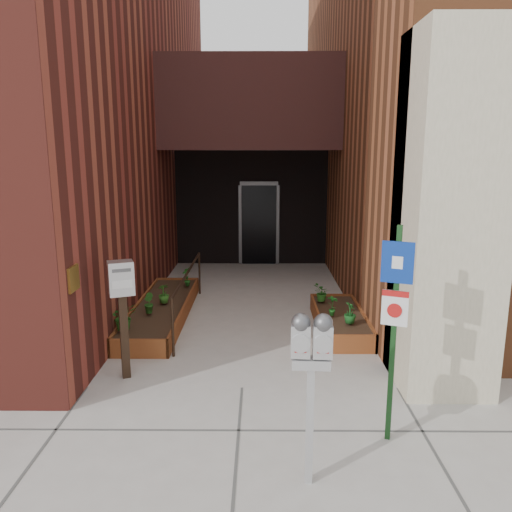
{
  "coord_description": "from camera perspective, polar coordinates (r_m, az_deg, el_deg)",
  "views": [
    {
      "loc": [
        0.23,
        -5.92,
        2.99
      ],
      "look_at": [
        0.17,
        1.8,
        1.36
      ],
      "focal_mm": 35.0,
      "sensor_mm": 36.0,
      "label": 1
    }
  ],
  "objects": [
    {
      "name": "ground",
      "position": [
        6.63,
        -1.63,
        -14.84
      ],
      "size": [
        80.0,
        80.0,
        0.0
      ],
      "primitive_type": "plane",
      "color": "#9E9991",
      "rests_on": "ground"
    },
    {
      "name": "architecture",
      "position": [
        12.97,
        -1.45,
        20.78
      ],
      "size": [
        20.0,
        14.6,
        10.0
      ],
      "color": "maroon",
      "rests_on": "ground"
    },
    {
      "name": "planter_left",
      "position": [
        9.25,
        -10.71,
        -6.25
      ],
      "size": [
        0.9,
        3.6,
        0.3
      ],
      "color": "maroon",
      "rests_on": "ground"
    },
    {
      "name": "planter_right",
      "position": [
        8.71,
        9.57,
        -7.36
      ],
      "size": [
        0.8,
        2.2,
        0.3
      ],
      "color": "maroon",
      "rests_on": "ground"
    },
    {
      "name": "handrail",
      "position": [
        8.95,
        -7.78,
        -2.68
      ],
      "size": [
        0.04,
        3.34,
        0.9
      ],
      "color": "black",
      "rests_on": "ground"
    },
    {
      "name": "parking_meter",
      "position": [
        4.44,
        6.34,
        -11.04
      ],
      "size": [
        0.37,
        0.18,
        1.63
      ],
      "color": "#B5B6B8",
      "rests_on": "ground"
    },
    {
      "name": "sign_post",
      "position": [
        5.2,
        15.57,
        -6.23
      ],
      "size": [
        0.3,
        0.14,
        2.28
      ],
      "color": "#153A17",
      "rests_on": "ground"
    },
    {
      "name": "payment_dropbox",
      "position": [
        6.74,
        -15.07,
        -4.29
      ],
      "size": [
        0.38,
        0.33,
        1.6
      ],
      "color": "black",
      "rests_on": "ground"
    },
    {
      "name": "shrub_left_a",
      "position": [
        7.92,
        -14.88,
        -6.72
      ],
      "size": [
        0.51,
        0.51,
        0.41
      ],
      "primitive_type": "imported",
      "rotation": [
        0.0,
        0.0,
        0.58
      ],
      "color": "#225B1A",
      "rests_on": "planter_left"
    },
    {
      "name": "shrub_left_b",
      "position": [
        8.63,
        -12.21,
        -5.29
      ],
      "size": [
        0.26,
        0.26,
        0.34
      ],
      "primitive_type": "imported",
      "rotation": [
        0.0,
        0.0,
        2.14
      ],
      "color": "#205418",
      "rests_on": "planter_left"
    },
    {
      "name": "shrub_left_c",
      "position": [
        9.14,
        -10.5,
        -4.22
      ],
      "size": [
        0.27,
        0.27,
        0.35
      ],
      "primitive_type": "imported",
      "rotation": [
        0.0,
        0.0,
        3.74
      ],
      "color": "#2B631C",
      "rests_on": "planter_left"
    },
    {
      "name": "shrub_left_d",
      "position": [
        10.19,
        -7.9,
        -2.36
      ],
      "size": [
        0.28,
        0.28,
        0.38
      ],
      "primitive_type": "imported",
      "rotation": [
        0.0,
        0.0,
        5.42
      ],
      "color": "#1B5B1A",
      "rests_on": "planter_left"
    },
    {
      "name": "shrub_right_a",
      "position": [
        8.09,
        10.7,
        -6.4
      ],
      "size": [
        0.22,
        0.22,
        0.34
      ],
      "primitive_type": "imported",
      "rotation": [
        0.0,
        0.0,
        1.4
      ],
      "color": "#17501B",
      "rests_on": "planter_right"
    },
    {
      "name": "shrub_right_b",
      "position": [
        8.4,
        8.75,
        -5.59
      ],
      "size": [
        0.25,
        0.25,
        0.35
      ],
      "primitive_type": "imported",
      "rotation": [
        0.0,
        0.0,
        2.63
      ],
      "color": "#1B5E1B",
      "rests_on": "planter_right"
    },
    {
      "name": "shrub_right_c",
      "position": [
        9.15,
        7.5,
        -4.19
      ],
      "size": [
        0.4,
        0.4,
        0.32
      ],
      "primitive_type": "imported",
      "rotation": [
        0.0,
        0.0,
        4.11
      ],
      "color": "#215D1A",
      "rests_on": "planter_right"
    }
  ]
}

